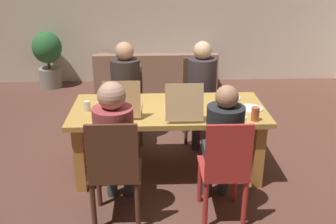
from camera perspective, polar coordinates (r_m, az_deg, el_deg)
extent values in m
plane|color=brown|center=(4.28, 0.06, -8.56)|extent=(20.00, 20.00, 0.00)
cube|color=#BD9244|center=(3.96, 0.06, 0.28)|extent=(1.97, 0.90, 0.05)
cube|color=#C8873F|center=(3.88, -12.84, -6.84)|extent=(0.10, 0.10, 0.68)
cube|color=#C8873F|center=(3.95, 13.14, -6.32)|extent=(0.10, 0.10, 0.68)
cube|color=#C8873F|center=(4.47, -11.40, -2.63)|extent=(0.10, 0.10, 0.68)
cube|color=#C8873F|center=(4.53, 10.99, -2.26)|extent=(0.10, 0.10, 0.68)
cylinder|color=brown|center=(4.70, -3.99, -2.45)|extent=(0.04, 0.04, 0.46)
cylinder|color=brown|center=(4.72, -8.22, -2.51)|extent=(0.04, 0.04, 0.46)
cylinder|color=brown|center=(5.05, -3.89, -0.67)|extent=(0.04, 0.04, 0.46)
cylinder|color=brown|center=(5.07, -7.83, -0.73)|extent=(0.04, 0.04, 0.46)
cube|color=brown|center=(4.79, -6.10, 1.07)|extent=(0.41, 0.44, 0.02)
cube|color=brown|center=(4.91, -6.06, 4.33)|extent=(0.39, 0.03, 0.42)
cylinder|color=#362C48|center=(4.58, -5.13, -3.06)|extent=(0.10, 0.10, 0.48)
cylinder|color=#362C48|center=(4.59, -7.30, -3.08)|extent=(0.10, 0.10, 0.48)
cube|color=#362C48|center=(4.61, -6.25, 1.01)|extent=(0.32, 0.34, 0.11)
cylinder|color=#322928|center=(4.69, -6.25, 4.66)|extent=(0.35, 0.35, 0.51)
sphere|color=tan|center=(4.59, -6.43, 8.86)|extent=(0.22, 0.22, 0.22)
cylinder|color=brown|center=(4.79, 7.28, -2.11)|extent=(0.04, 0.04, 0.46)
cylinder|color=brown|center=(4.74, 2.67, -2.20)|extent=(0.04, 0.04, 0.46)
cylinder|color=brown|center=(5.09, 6.69, -0.56)|extent=(0.04, 0.04, 0.46)
cylinder|color=brown|center=(5.05, 2.35, -0.63)|extent=(0.04, 0.04, 0.46)
cube|color=brown|center=(4.82, 4.84, 1.27)|extent=(0.44, 0.39, 0.02)
cube|color=brown|center=(4.91, 4.69, 4.97)|extent=(0.42, 0.03, 0.52)
cylinder|color=#413749|center=(4.64, 6.25, -2.72)|extent=(0.10, 0.10, 0.48)
cylinder|color=#413749|center=(4.62, 4.14, -2.77)|extent=(0.10, 0.10, 0.48)
cube|color=#413749|center=(4.65, 5.10, 1.25)|extent=(0.31, 0.32, 0.11)
cylinder|color=#372D33|center=(4.72, 4.96, 4.84)|extent=(0.35, 0.35, 0.51)
sphere|color=#DBB187|center=(4.63, 5.11, 9.01)|extent=(0.22, 0.22, 0.22)
cylinder|color=#B9322D|center=(3.68, 4.72, -10.00)|extent=(0.04, 0.04, 0.46)
cylinder|color=#B9322D|center=(3.73, 9.83, -9.77)|extent=(0.04, 0.04, 0.46)
cylinder|color=#B9322D|center=(3.36, 5.52, -13.54)|extent=(0.04, 0.04, 0.46)
cylinder|color=#B9322D|center=(3.42, 11.17, -13.22)|extent=(0.04, 0.04, 0.46)
cube|color=#B9322D|center=(3.41, 8.01, -8.21)|extent=(0.39, 0.45, 0.02)
cube|color=#B9322D|center=(3.11, 8.93, -6.05)|extent=(0.37, 0.03, 0.50)
cylinder|color=#2C3A41|center=(3.79, 5.83, -8.82)|extent=(0.10, 0.10, 0.48)
cylinder|color=#2C3A41|center=(3.81, 8.17, -8.73)|extent=(0.10, 0.10, 0.48)
cube|color=#2C3A41|center=(3.53, 7.60, -5.99)|extent=(0.28, 0.34, 0.11)
cylinder|color=#23282B|center=(3.27, 8.30, -3.42)|extent=(0.31, 0.31, 0.51)
sphere|color=#AF7A5A|center=(3.14, 8.64, 2.22)|extent=(0.19, 0.19, 0.19)
cylinder|color=#563121|center=(3.67, -10.14, -10.39)|extent=(0.04, 0.04, 0.46)
cylinder|color=#563121|center=(3.64, -4.29, -10.40)|extent=(0.04, 0.04, 0.46)
cylinder|color=#563121|center=(3.39, -10.89, -13.55)|extent=(0.04, 0.04, 0.46)
cylinder|color=#563121|center=(3.35, -4.47, -13.60)|extent=(0.04, 0.04, 0.46)
cube|color=#563121|center=(3.38, -7.65, -8.56)|extent=(0.43, 0.41, 0.02)
cube|color=#563121|center=(3.08, -8.19, -6.14)|extent=(0.41, 0.03, 0.51)
cylinder|color=#354141|center=(3.79, -8.30, -8.96)|extent=(0.10, 0.10, 0.48)
cylinder|color=#354141|center=(3.78, -5.79, -8.95)|extent=(0.10, 0.10, 0.48)
cube|color=#354141|center=(3.50, -7.46, -6.23)|extent=(0.30, 0.35, 0.11)
cylinder|color=#A64243|center=(3.23, -7.94, -3.69)|extent=(0.33, 0.33, 0.52)
sphere|color=tan|center=(3.09, -8.29, 2.36)|extent=(0.23, 0.23, 0.23)
cube|color=tan|center=(3.81, 2.13, -0.04)|extent=(0.35, 0.35, 0.03)
cylinder|color=gold|center=(3.80, 2.13, 0.22)|extent=(0.31, 0.31, 0.01)
cube|color=tan|center=(3.54, 2.43, 1.40)|extent=(0.35, 0.09, 0.34)
cube|color=tan|center=(3.90, -6.49, 0.35)|extent=(0.35, 0.35, 0.02)
cylinder|color=#C7803D|center=(3.89, -6.50, 0.59)|extent=(0.31, 0.31, 0.01)
cube|color=tan|center=(3.64, -6.83, 1.81)|extent=(0.35, 0.08, 0.35)
cylinder|color=white|center=(4.27, 9.06, 2.08)|extent=(0.23, 0.23, 0.01)
cylinder|color=white|center=(3.77, 9.62, -0.72)|extent=(0.24, 0.24, 0.01)
cone|color=#CA8836|center=(3.76, 9.63, -0.52)|extent=(0.14, 0.14, 0.02)
cylinder|color=white|center=(4.01, 11.94, 0.52)|extent=(0.25, 0.25, 0.01)
cylinder|color=silver|center=(3.93, -11.75, 0.84)|extent=(0.06, 0.06, 0.10)
cylinder|color=#BA4F2C|center=(3.72, 12.70, -0.30)|extent=(0.08, 0.08, 0.13)
cube|color=#916B55|center=(6.71, -1.81, 4.88)|extent=(2.00, 0.85, 0.38)
cube|color=#916B55|center=(6.28, -1.81, 7.02)|extent=(2.00, 0.16, 0.32)
cube|color=#916B55|center=(6.69, -9.63, 7.02)|extent=(0.20, 0.81, 0.18)
cube|color=#916B55|center=(6.70, 5.94, 7.24)|extent=(0.20, 0.81, 0.18)
cylinder|color=gray|center=(7.16, -16.88, 4.86)|extent=(0.38, 0.38, 0.34)
cylinder|color=brown|center=(7.10, -17.10, 6.82)|extent=(0.05, 0.05, 0.17)
ellipsoid|color=#2B6734|center=(7.03, -17.36, 9.04)|extent=(0.50, 0.50, 0.54)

